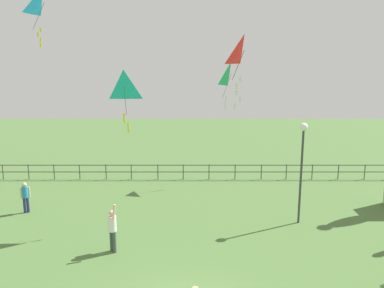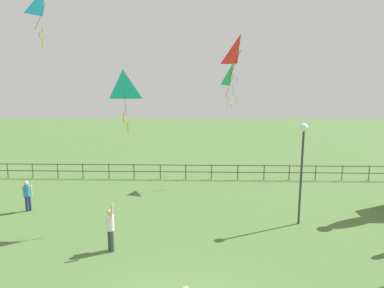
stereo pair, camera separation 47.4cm
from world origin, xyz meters
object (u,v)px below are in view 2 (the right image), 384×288
lamppost (303,152)px  person_2 (27,194)px  kite_2 (123,88)px  person_0 (110,227)px  kite_5 (233,75)px  kite_4 (46,4)px  kite_3 (240,53)px

lamppost → person_2: (-12.95, 1.23, -2.46)m
person_2 → kite_2: 7.61m
lamppost → person_0: size_ratio=2.32×
lamppost → kite_5: 7.76m
kite_4 → person_0: bearing=-51.0°
person_2 → kite_4: 9.00m
lamppost → person_0: (-7.93, -2.85, -2.34)m
person_2 → kite_4: size_ratio=0.60×
person_0 → kite_5: size_ratio=0.71×
kite_3 → kite_5: bearing=86.8°
lamppost → kite_5: bearing=111.3°
kite_2 → kite_3: 5.83m
kite_4 → kite_5: kite_4 is taller
kite_4 → person_2: bearing=-167.9°
kite_2 → kite_4: bearing=153.0°
lamppost → kite_4: size_ratio=1.83×
kite_2 → kite_5: 8.69m
lamppost → person_2: 13.24m
person_2 → kite_4: bearing=12.1°
kite_2 → kite_4: (-3.77, 1.92, 3.60)m
person_2 → kite_3: size_ratio=0.63×
lamppost → person_2: bearing=174.6°
kite_4 → kite_5: (8.89, 5.10, -3.35)m
kite_4 → kite_3: bearing=-32.7°
kite_3 → kite_5: (0.59, 10.42, -1.12)m
lamppost → person_0: bearing=-160.3°
person_2 → kite_3: kite_3 is taller
kite_4 → kite_2: bearing=-27.0°
kite_3 → kite_4: (-8.30, 5.32, 2.23)m
kite_2 → kite_5: kite_5 is taller
lamppost → kite_4: kite_4 is taller
person_0 → kite_3: size_ratio=0.82×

